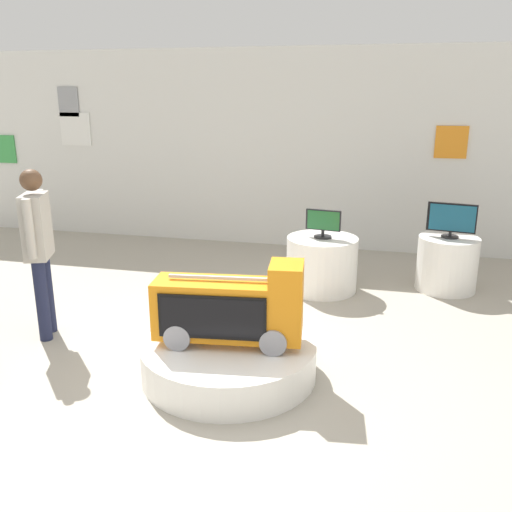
% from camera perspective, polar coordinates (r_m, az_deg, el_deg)
% --- Properties ---
extents(ground_plane, '(30.00, 30.00, 0.00)m').
position_cam_1_polar(ground_plane, '(4.53, -4.72, -14.10)').
color(ground_plane, '#A8A091').
extents(back_wall_display, '(12.69, 0.13, 2.94)m').
position_cam_1_polar(back_wall_display, '(8.41, 4.81, 10.85)').
color(back_wall_display, silver).
rests_on(back_wall_display, ground).
extents(main_display_pedestal, '(1.47, 1.47, 0.29)m').
position_cam_1_polar(main_display_pedestal, '(4.73, -2.82, -10.57)').
color(main_display_pedestal, white).
rests_on(main_display_pedestal, ground).
extents(novelty_firetruck_tv, '(1.25, 0.52, 0.71)m').
position_cam_1_polar(novelty_firetruck_tv, '(4.54, -2.61, -5.64)').
color(novelty_firetruck_tv, gray).
rests_on(novelty_firetruck_tv, main_display_pedestal).
extents(display_pedestal_left_rear, '(0.85, 0.85, 0.65)m').
position_cam_1_polar(display_pedestal_left_rear, '(6.66, 6.81, -0.81)').
color(display_pedestal_left_rear, white).
rests_on(display_pedestal_left_rear, ground).
extents(tv_on_left_rear, '(0.42, 0.21, 0.34)m').
position_cam_1_polar(tv_on_left_rear, '(6.53, 6.96, 3.42)').
color(tv_on_left_rear, black).
rests_on(tv_on_left_rear, display_pedestal_left_rear).
extents(display_pedestal_center_rear, '(0.71, 0.71, 0.65)m').
position_cam_1_polar(display_pedestal_center_rear, '(7.01, 19.14, -0.75)').
color(display_pedestal_center_rear, white).
rests_on(display_pedestal_center_rear, ground).
extents(tv_on_center_rear, '(0.56, 0.20, 0.41)m').
position_cam_1_polar(tv_on_center_rear, '(6.87, 19.58, 3.59)').
color(tv_on_center_rear, black).
rests_on(tv_on_center_rear, display_pedestal_center_rear).
extents(shopper_browsing_near_truck, '(0.32, 0.53, 1.64)m').
position_cam_1_polar(shopper_browsing_near_truck, '(5.57, -21.60, 1.38)').
color(shopper_browsing_near_truck, '#1E233F').
rests_on(shopper_browsing_near_truck, ground).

